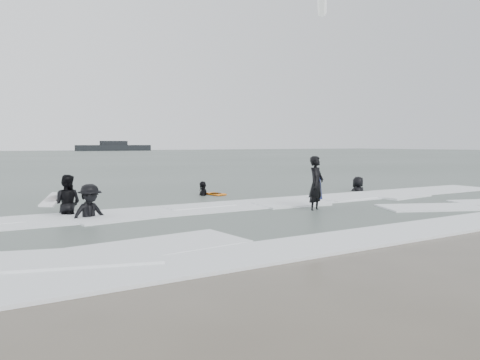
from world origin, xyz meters
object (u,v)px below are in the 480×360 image
surfer_right_near (203,196)px  vessel_horizon (114,147)px  surfer_breaker (90,220)px  surfer_centre (316,212)px  surfer_wading (67,216)px  surfer_right_far (358,192)px

surfer_right_near → vessel_horizon: bearing=-165.8°
surfer_breaker → vessel_horizon: vessel_horizon is taller
surfer_centre → surfer_right_near: surfer_centre is taller
surfer_centre → surfer_breaker: 7.49m
surfer_wading → surfer_right_near: (6.32, 2.92, 0.00)m
surfer_centre → vessel_horizon: bearing=51.4°
surfer_breaker → vessel_horizon: size_ratio=0.08×
surfer_wading → surfer_centre: bearing=-171.3°
surfer_breaker → surfer_right_near: size_ratio=1.07×
surfer_centre → surfer_right_near: (-1.33, 6.22, 0.00)m
surfer_centre → surfer_right_far: (6.02, 4.07, 0.00)m
surfer_centre → surfer_wading: surfer_centre is taller
surfer_right_far → vessel_horizon: vessel_horizon is taller
surfer_right_far → surfer_right_near: bearing=-23.3°
surfer_breaker → surfer_right_near: (5.87, 4.15, 0.00)m
surfer_wading → surfer_breaker: bearing=142.0°
vessel_horizon → surfer_wading: bearing=-106.0°
surfer_right_far → vessel_horizon: size_ratio=0.08×
surfer_centre → surfer_wading: (-7.64, 3.31, 0.00)m
surfer_wading → surfer_right_near: size_ratio=1.04×
surfer_right_far → surfer_breaker: bearing=1.6°
surfer_right_far → vessel_horizon: (26.03, 137.67, 1.22)m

